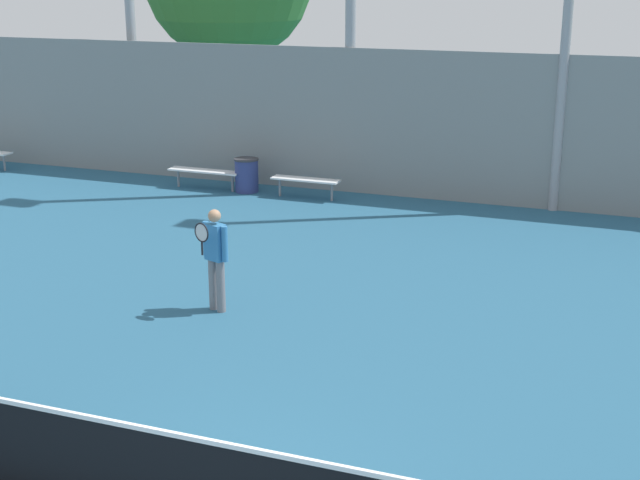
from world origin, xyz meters
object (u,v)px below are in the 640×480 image
(bench_courtside_far, at_px, (205,172))
(trash_bin, at_px, (247,175))
(tennis_player, at_px, (215,255))
(bench_courtside_near, at_px, (306,181))

(bench_courtside_far, distance_m, trash_bin, 1.10)
(tennis_player, bearing_deg, bench_courtside_near, 120.85)
(tennis_player, bearing_deg, trash_bin, 132.07)
(tennis_player, xyz_separation_m, bench_courtside_far, (-4.05, 7.34, -0.50))
(bench_courtside_near, bearing_deg, bench_courtside_far, 180.00)
(tennis_player, relative_size, trash_bin, 2.02)
(bench_courtside_near, relative_size, bench_courtside_far, 0.88)
(trash_bin, bearing_deg, bench_courtside_far, -173.15)
(trash_bin, bearing_deg, bench_courtside_near, -4.63)
(bench_courtside_far, xyz_separation_m, trash_bin, (1.09, 0.13, -0.02))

